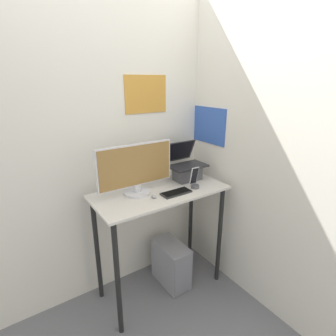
{
  "coord_description": "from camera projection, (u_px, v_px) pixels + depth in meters",
  "views": [
    {
      "loc": [
        -1.04,
        -1.39,
        1.83
      ],
      "look_at": [
        0.07,
        0.26,
        1.15
      ],
      "focal_mm": 28.0,
      "sensor_mm": 36.0,
      "label": 1
    }
  ],
  "objects": [
    {
      "name": "ground_plane",
      "position": [
        178.0,
        305.0,
        2.23
      ],
      "size": [
        12.0,
        12.0,
        0.0
      ],
      "primitive_type": "plane",
      "color": "slate"
    },
    {
      "name": "wall_back",
      "position": [
        139.0,
        143.0,
        2.29
      ],
      "size": [
        6.0,
        0.06,
        2.6
      ],
      "color": "silver",
      "rests_on": "ground_plane"
    },
    {
      "name": "keyboard",
      "position": [
        176.0,
        193.0,
        2.07
      ],
      "size": [
        0.24,
        0.11,
        0.02
      ],
      "color": "black",
      "rests_on": "desk"
    },
    {
      "name": "mouse",
      "position": [
        154.0,
        197.0,
        1.99
      ],
      "size": [
        0.03,
        0.05,
        0.02
      ],
      "color": "#99999E",
      "rests_on": "desk"
    },
    {
      "name": "desk",
      "position": [
        161.0,
        210.0,
        2.18
      ],
      "size": [
        1.1,
        0.52,
        0.97
      ],
      "color": "beige",
      "rests_on": "ground_plane"
    },
    {
      "name": "cell_phone",
      "position": [
        195.0,
        182.0,
        2.16
      ],
      "size": [
        0.07,
        0.07,
        0.18
      ],
      "color": "#4C4C51",
      "rests_on": "desk"
    },
    {
      "name": "wall_side_right",
      "position": [
        242.0,
        147.0,
        2.15
      ],
      "size": [
        0.06,
        6.0,
        2.6
      ],
      "color": "silver",
      "rests_on": "ground_plane"
    },
    {
      "name": "laptop",
      "position": [
        186.0,
        169.0,
        2.34
      ],
      "size": [
        0.33,
        0.29,
        0.33
      ],
      "color": "#4C4C51",
      "rests_on": "desk"
    },
    {
      "name": "monitor",
      "position": [
        136.0,
        171.0,
        2.01
      ],
      "size": [
        0.62,
        0.21,
        0.4
      ],
      "color": "silver",
      "rests_on": "desk"
    },
    {
      "name": "computer_tower",
      "position": [
        171.0,
        264.0,
        2.43
      ],
      "size": [
        0.2,
        0.38,
        0.41
      ],
      "color": "gray",
      "rests_on": "ground_plane"
    }
  ]
}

